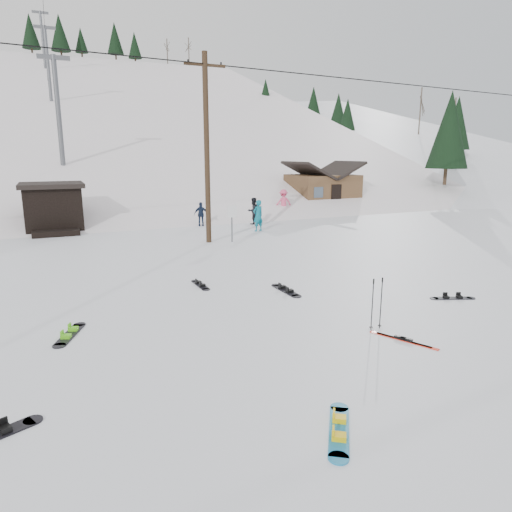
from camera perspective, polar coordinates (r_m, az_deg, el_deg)
name	(u,v)px	position (r m, az deg, el deg)	size (l,w,h in m)	color
ground	(328,362)	(10.18, 9.02, -12.99)	(200.00, 200.00, 0.00)	white
ski_slope	(100,278)	(64.92, -18.96, -2.60)	(60.00, 75.00, 45.00)	white
ridge_right	(355,253)	(73.60, 12.25, 0.37)	(34.00, 85.00, 36.00)	white
treeline_right	(382,186)	(64.60, 15.51, 8.38)	(20.00, 60.00, 10.00)	black
treeline_crest	(77,177)	(93.85, -21.42, 9.19)	(50.00, 6.00, 10.00)	black
utility_pole	(207,147)	(22.76, -6.18, 13.40)	(2.00, 0.26, 9.00)	#3A2819
trail_sign	(232,217)	(22.94, -3.02, 4.91)	(0.50, 0.09, 1.85)	#595B60
lift_hut	(53,207)	(28.71, -23.99, 5.59)	(3.40, 4.10, 2.75)	black
lift_tower_near	(58,104)	(37.78, -23.54, 16.99)	(2.20, 0.36, 8.00)	#595B60
lift_tower_mid	(48,59)	(58.47, -24.61, 21.47)	(2.20, 0.36, 8.00)	#595B60
lift_tower_far	(42,36)	(79.34, -25.14, 23.59)	(2.20, 0.36, 8.00)	#595B60
cabin	(322,190)	(37.59, 8.27, 8.17)	(5.39, 4.40, 3.77)	brown
hero_snowboard	(339,430)	(7.98, 10.34, -20.59)	(1.11, 1.45, 0.12)	#1D85BD
hero_skis	(403,340)	(11.65, 17.93, -9.92)	(0.81, 1.59, 0.09)	red
ski_poles	(377,303)	(11.96, 14.85, -5.72)	(0.37, 0.10, 1.35)	black
board_scatter_b	(200,285)	(15.62, -6.97, -3.58)	(0.30, 1.41, 0.10)	black
board_scatter_c	(70,334)	(12.31, -22.24, -9.01)	(0.83, 1.54, 0.12)	black
board_scatter_d	(453,298)	(15.38, 23.36, -4.83)	(1.34, 0.70, 0.10)	black
board_scatter_f	(286,290)	(14.93, 3.75, -4.27)	(0.35, 1.66, 0.12)	black
skier_teal	(258,216)	(26.20, 0.26, 5.07)	(0.65, 0.43, 1.79)	#0D6F84
skier_dark	(253,211)	(28.84, -0.35, 5.66)	(0.81, 0.63, 1.67)	black
skier_pink	(283,203)	(32.97, 3.44, 6.69)	(1.20, 0.69, 1.86)	#E6517A
skier_navy	(201,214)	(28.22, -6.87, 5.21)	(0.86, 0.36, 1.47)	#18243E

